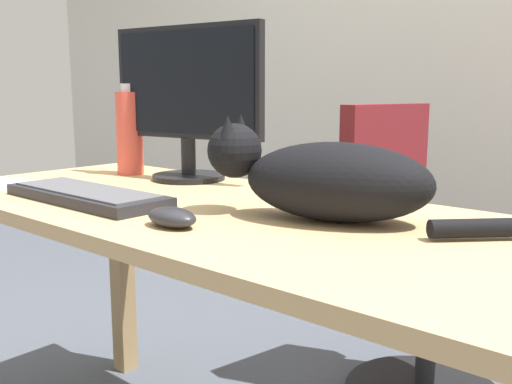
% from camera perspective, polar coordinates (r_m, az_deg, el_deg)
% --- Properties ---
extents(back_wall, '(6.00, 0.04, 2.60)m').
position_cam_1_polar(back_wall, '(2.55, 22.17, 17.02)').
color(back_wall, beige).
rests_on(back_wall, ground_plane).
extents(desk, '(1.57, 0.65, 0.71)m').
position_cam_1_polar(desk, '(1.26, -3.56, -5.99)').
color(desk, tan).
rests_on(desk, ground_plane).
extents(office_chair, '(0.49, 0.48, 0.91)m').
position_cam_1_polar(office_chair, '(1.85, 15.45, -8.09)').
color(office_chair, black).
rests_on(office_chair, ground_plane).
extents(monitor, '(0.48, 0.20, 0.41)m').
position_cam_1_polar(monitor, '(1.59, -6.83, 9.29)').
color(monitor, black).
rests_on(monitor, desk).
extents(keyboard, '(0.44, 0.15, 0.03)m').
position_cam_1_polar(keyboard, '(1.35, -16.37, -0.28)').
color(keyboard, '#232328').
rests_on(keyboard, desk).
extents(cat, '(0.59, 0.28, 0.20)m').
position_cam_1_polar(cat, '(1.10, 6.84, 1.37)').
color(cat, black).
rests_on(cat, desk).
extents(computer_mouse, '(0.11, 0.06, 0.04)m').
position_cam_1_polar(computer_mouse, '(1.06, -8.28, -2.47)').
color(computer_mouse, '#232328').
rests_on(computer_mouse, desk).
extents(water_bottle, '(0.08, 0.08, 0.26)m').
position_cam_1_polar(water_bottle, '(1.74, -12.36, 5.78)').
color(water_bottle, '#D84C3D').
rests_on(water_bottle, desk).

